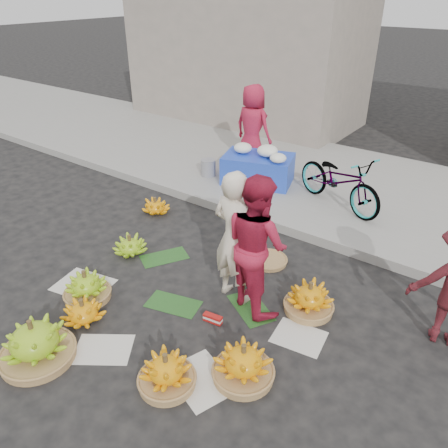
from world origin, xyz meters
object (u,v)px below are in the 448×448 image
Objects in this scene: banana_bunch_4 at (243,364)px; bicycle at (339,180)px; flower_table at (258,167)px; banana_bunch_0 at (86,287)px; vendor_cream at (235,238)px.

banana_bunch_4 is 0.39× the size of bicycle.
banana_bunch_0 is at bearing -106.63° from flower_table.
banana_bunch_4 is at bearing -147.96° from bicycle.
banana_bunch_4 is at bearing -77.28° from flower_table.
banana_bunch_4 is 1.45m from vendor_cream.
banana_bunch_0 is 1.94m from vendor_cream.
flower_table is (-1.52, 2.94, -0.42)m from vendor_cream.
banana_bunch_0 is at bearing -177.31° from banana_bunch_4.
flower_table is (-2.34, 3.95, 0.24)m from banana_bunch_4.
bicycle is (1.52, 4.01, 0.42)m from banana_bunch_0.
bicycle is (1.60, -0.05, 0.16)m from flower_table.
vendor_cream reaches higher than bicycle.
banana_bunch_4 is (2.25, 0.11, 0.01)m from banana_bunch_0.
flower_table is (-0.09, 4.06, 0.25)m from banana_bunch_0.
banana_bunch_0 is at bearing -179.31° from bicycle.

